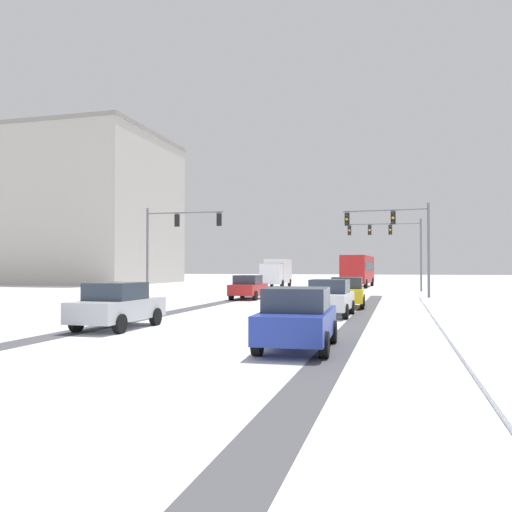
{
  "coord_description": "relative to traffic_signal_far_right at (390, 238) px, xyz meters",
  "views": [
    {
      "loc": [
        7.89,
        -5.91,
        2.15
      ],
      "look_at": [
        0.0,
        23.19,
        2.8
      ],
      "focal_mm": 36.78,
      "sensor_mm": 36.0,
      "label": 1
    }
  ],
  "objects": [
    {
      "name": "box_truck_delivery",
      "position": [
        -12.02,
        6.47,
        -3.18
      ],
      "size": [
        2.51,
        7.47,
        3.02
      ],
      "color": "silver",
      "rests_on": "ground"
    },
    {
      "name": "car_yellow_cab_second",
      "position": [
        -1.96,
        -20.47,
        -4.0
      ],
      "size": [
        1.99,
        4.18,
        1.62
      ],
      "color": "yellow",
      "rests_on": "ground"
    },
    {
      "name": "car_red_lead",
      "position": [
        -9.06,
        -15.0,
        -4.0
      ],
      "size": [
        1.84,
        4.1,
        1.62
      ],
      "color": "red",
      "rests_on": "ground"
    },
    {
      "name": "bus_oncoming",
      "position": [
        -3.52,
        9.23,
        -2.82
      ],
      "size": [
        3.01,
        11.09,
        3.38
      ],
      "color": "#B21E1E",
      "rests_on": "ground"
    },
    {
      "name": "car_blue_fifth",
      "position": [
        -1.88,
        -35.3,
        -4.0
      ],
      "size": [
        1.96,
        4.17,
        1.62
      ],
      "color": "#233899",
      "rests_on": "ground"
    },
    {
      "name": "wheel_track_right_lane",
      "position": [
        -0.89,
        -26.43,
        -4.81
      ],
      "size": [
        0.88,
        36.43,
        0.01
      ],
      "primitive_type": "cube",
      "color": "#4C4C51",
      "rests_on": "ground"
    },
    {
      "name": "traffic_signal_near_right",
      "position": [
        0.67,
        -11.73,
        -0.18
      ],
      "size": [
        5.85,
        0.63,
        6.5
      ],
      "color": "slate",
      "rests_on": "ground"
    },
    {
      "name": "traffic_signal_near_left",
      "position": [
        -15.1,
        -13.76,
        -0.18
      ],
      "size": [
        5.88,
        0.58,
        6.5
      ],
      "color": "slate",
      "rests_on": "ground"
    },
    {
      "name": "traffic_signal_far_right",
      "position": [
        0.0,
        0.0,
        0.0
      ],
      "size": [
        6.73,
        0.62,
        6.5
      ],
      "color": "slate",
      "rests_on": "ground"
    },
    {
      "name": "wheel_track_left_lane",
      "position": [
        -9.72,
        -26.43,
        -4.81
      ],
      "size": [
        1.05,
        36.43,
        0.01
      ],
      "primitive_type": "cube",
      "color": "#4C4C51",
      "rests_on": "ground"
    },
    {
      "name": "sidewalk_kerb_right",
      "position": [
        4.08,
        -28.08,
        -4.75
      ],
      "size": [
        4.0,
        36.43,
        0.12
      ],
      "primitive_type": "cube",
      "color": "white",
      "rests_on": "ground"
    },
    {
      "name": "car_silver_fourth",
      "position": [
        -8.83,
        -32.41,
        -4.0
      ],
      "size": [
        1.87,
        4.12,
        1.62
      ],
      "color": "#B7BABF",
      "rests_on": "ground"
    },
    {
      "name": "office_building_far_left_block",
      "position": [
        -42.41,
        13.51,
        5.12
      ],
      "size": [
        25.17,
        20.23,
        19.86
      ],
      "color": "#B2ADA3",
      "rests_on": "ground"
    },
    {
      "name": "car_white_third",
      "position": [
        -2.22,
        -25.76,
        -4.0
      ],
      "size": [
        1.89,
        4.13,
        1.62
      ],
      "color": "silver",
      "rests_on": "ground"
    }
  ]
}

